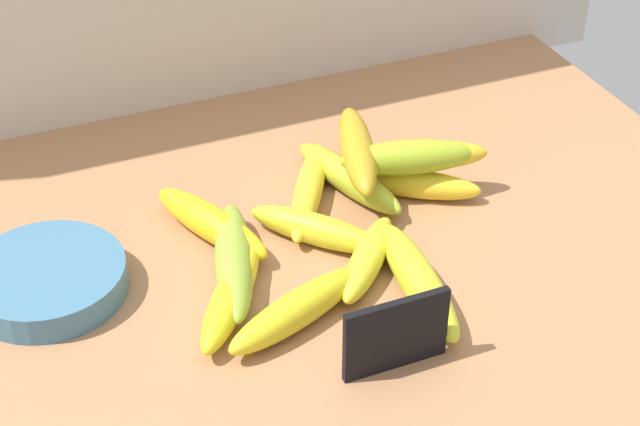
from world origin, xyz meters
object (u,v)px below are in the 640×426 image
banana_0 (211,223)px  banana_4 (298,309)px  chalkboard_sign (395,337)px  fruit_bowl (47,280)px  banana_2 (368,259)px  banana_3 (309,190)px  banana_10 (408,157)px  banana_12 (357,150)px  banana_9 (234,261)px  banana_11 (421,156)px  banana_7 (418,280)px  banana_5 (316,229)px  banana_8 (348,178)px  banana_1 (231,296)px  banana_6 (415,184)px

banana_0 → banana_4: bearing=-77.9°
chalkboard_sign → fruit_bowl: chalkboard_sign is taller
banana_0 → fruit_bowl: bearing=-172.6°
banana_2 → banana_3: bearing=94.1°
banana_10 → banana_12: size_ratio=0.86×
banana_9 → banana_12: size_ratio=1.07×
banana_0 → banana_2: size_ratio=1.17×
banana_11 → banana_12: 7.69cm
banana_7 → banana_10: bearing=67.3°
banana_5 → banana_11: size_ratio=1.03×
fruit_bowl → banana_2: size_ratio=1.10×
chalkboard_sign → fruit_bowl: 38.39cm
banana_3 → banana_4: size_ratio=1.12×
banana_2 → banana_0: bearing=138.2°
banana_0 → banana_5: 12.11cm
banana_3 → banana_9: 16.20cm
banana_0 → banana_12: size_ratio=0.96×
banana_3 → banana_7: size_ratio=1.03×
banana_0 → banana_10: bearing=-2.9°
chalkboard_sign → banana_2: bearing=75.4°
banana_10 → banana_11: size_ratio=1.01×
banana_10 → banana_8: bearing=147.8°
banana_9 → banana_10: banana_10 is taller
banana_5 → banana_7: (6.58, -12.69, 0.20)cm
banana_10 → banana_12: 6.19cm
banana_2 → chalkboard_sign: bearing=-104.6°
banana_7 → banana_8: bearing=87.1°
banana_1 → fruit_bowl: bearing=149.4°
fruit_bowl → banana_2: 34.75cm
banana_1 → banana_12: (21.26, 15.14, 3.99)cm
fruit_bowl → banana_10: (43.65, 1.26, 4.00)cm
banana_0 → banana_2: bearing=-41.8°
banana_8 → banana_10: (6.05, -3.81, 3.74)cm
fruit_bowl → banana_7: (36.54, -15.72, 0.39)cm
chalkboard_sign → banana_6: 29.59cm
banana_9 → banana_11: 27.12cm
banana_12 → banana_11: bearing=-26.7°
banana_4 → chalkboard_sign: bearing=-54.9°
banana_0 → banana_5: (10.77, -5.54, -0.16)cm
chalkboard_sign → banana_9: size_ratio=0.54×
banana_6 → banana_10: banana_10 is taller
banana_6 → banana_11: banana_11 is taller
banana_11 → banana_6: bearing=-149.0°
banana_11 → fruit_bowl: bearing=-178.2°
banana_8 → banana_10: banana_10 is taller
banana_4 → banana_6: 26.95cm
banana_1 → banana_10: 28.96cm
banana_3 → banana_12: banana_12 is taller
banana_11 → banana_12: banana_12 is taller
banana_2 → banana_9: banana_9 is taller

